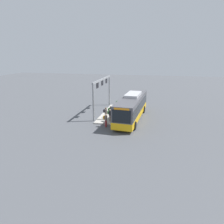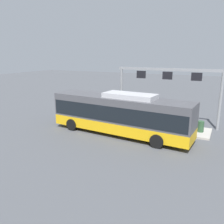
% 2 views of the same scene
% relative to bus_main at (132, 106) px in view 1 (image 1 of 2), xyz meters
% --- Properties ---
extents(ground_plane, '(120.00, 120.00, 0.00)m').
position_rel_bus_main_xyz_m(ground_plane, '(0.01, -0.00, -1.81)').
color(ground_plane, '#4C4F54').
extents(platform_curb, '(10.00, 2.80, 0.16)m').
position_rel_bus_main_xyz_m(platform_curb, '(-1.74, -3.11, -1.73)').
color(platform_curb, '#B2ADA3').
rests_on(platform_curb, ground).
extents(bus_main, '(11.84, 3.32, 3.46)m').
position_rel_bus_main_xyz_m(bus_main, '(0.00, 0.00, 0.00)').
color(bus_main, '#EAAD14').
rests_on(bus_main, ground).
extents(person_boarding, '(0.46, 0.59, 1.67)m').
position_rel_bus_main_xyz_m(person_boarding, '(2.22, -2.57, -0.76)').
color(person_boarding, slate).
rests_on(person_boarding, platform_curb).
extents(person_waiting_near, '(0.37, 0.55, 1.67)m').
position_rel_bus_main_xyz_m(person_waiting_near, '(3.89, -2.70, -0.92)').
color(person_waiting_near, maroon).
rests_on(person_waiting_near, ground).
extents(person_waiting_mid, '(0.35, 0.53, 1.67)m').
position_rel_bus_main_xyz_m(person_waiting_mid, '(1.55, -3.30, -0.76)').
color(person_waiting_mid, '#476B4C').
rests_on(person_waiting_mid, platform_curb).
extents(person_waiting_far, '(0.37, 0.55, 1.67)m').
position_rel_bus_main_xyz_m(person_waiting_far, '(0.72, -2.86, -0.76)').
color(person_waiting_far, '#334C8C').
rests_on(person_waiting_far, platform_curb).
extents(platform_sign_gantry, '(9.59, 0.24, 5.20)m').
position_rel_bus_main_xyz_m(platform_sign_gantry, '(-2.52, -4.83, 1.96)').
color(platform_sign_gantry, gray).
rests_on(platform_sign_gantry, ground).
extents(trash_bin, '(0.52, 0.52, 0.90)m').
position_rel_bus_main_xyz_m(trash_bin, '(-5.90, -3.14, -1.20)').
color(trash_bin, '#2D5133').
rests_on(trash_bin, platform_curb).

